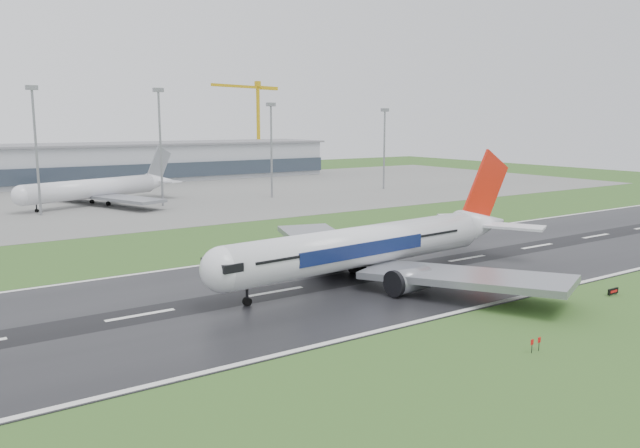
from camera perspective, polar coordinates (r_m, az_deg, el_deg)
ground at (r=91.53m, az=-4.08°, el=-6.26°), size 520.00×520.00×0.00m
runway at (r=91.52m, az=-4.08°, el=-6.23°), size 400.00×45.00×0.10m
apron at (r=207.72m, az=-21.53°, el=1.93°), size 400.00×130.00×0.08m
terminal at (r=265.75m, az=-24.47°, el=4.85°), size 240.00×36.00×15.00m
main_airliner at (r=98.28m, az=5.74°, el=0.45°), size 67.97×65.20×18.70m
parked_airliner at (r=196.07m, az=-19.76°, el=4.00°), size 68.92×66.65×16.08m
tower_crane at (r=314.12m, az=-5.68°, el=8.88°), size 43.22×16.41×44.16m
runway_sign at (r=99.00m, az=25.29°, el=-5.64°), size 2.27×0.93×1.04m
floodmast_2 at (r=179.20m, az=-24.56°, el=5.88°), size 0.64×0.64×32.65m
floodmast_3 at (r=187.59m, az=-14.41°, el=6.60°), size 0.64×0.64×32.95m
floodmast_4 at (r=203.02m, az=-4.48°, el=6.55°), size 0.64×0.64×29.40m
floodmast_5 at (r=230.01m, az=5.91°, el=6.71°), size 0.64×0.64×28.15m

